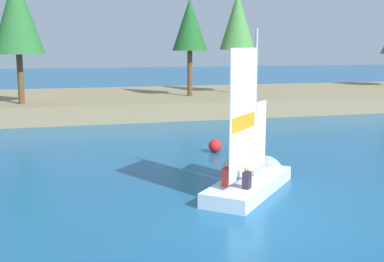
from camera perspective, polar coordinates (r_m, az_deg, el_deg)
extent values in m
plane|color=#195684|center=(13.04, 7.25, -10.94)|extent=(200.00, 200.00, 0.00)
cube|color=#897A56|center=(36.82, -7.94, 3.26)|extent=(80.00, 13.43, 1.13)
cylinder|color=brown|center=(31.93, -18.88, 5.59)|extent=(0.36, 0.36, 2.97)
cone|color=#286B2D|center=(31.93, -19.26, 12.48)|extent=(3.04, 3.04, 4.72)
cylinder|color=brown|center=(35.15, -0.25, 6.55)|extent=(0.35, 0.35, 3.14)
cone|color=#1E5B23|center=(35.13, -0.25, 12.01)|extent=(2.43, 2.43, 3.56)
cylinder|color=brown|center=(37.79, 5.10, 6.76)|extent=(0.26, 0.26, 3.19)
cone|color=#47893D|center=(37.79, 5.18, 12.34)|extent=(2.60, 2.60, 4.16)
cube|color=silver|center=(16.04, 6.48, -6.17)|extent=(4.04, 4.23, 0.44)
cone|color=silver|center=(18.05, 8.94, -4.44)|extent=(1.70, 1.69, 1.30)
cylinder|color=#B7B7BC|center=(15.95, 7.21, 3.09)|extent=(0.08, 0.08, 4.67)
cube|color=white|center=(15.01, 5.85, 2.05)|extent=(1.42, 1.55, 3.82)
cube|color=orange|center=(15.05, 5.83, 0.98)|extent=(1.28, 1.40, 0.46)
cube|color=white|center=(16.63, 7.79, -0.33)|extent=(0.65, 0.70, 2.16)
cylinder|color=#B7B7BC|center=(15.39, 5.73, -5.14)|extent=(1.44, 1.57, 0.06)
cube|color=#26262D|center=(14.85, 6.23, -5.57)|extent=(0.34, 0.34, 0.50)
sphere|color=tan|center=(14.76, 6.25, -4.22)|extent=(0.20, 0.20, 0.20)
cube|color=red|center=(15.03, 3.91, -5.23)|extent=(0.34, 0.34, 0.56)
sphere|color=tan|center=(14.94, 3.92, -3.78)|extent=(0.20, 0.20, 0.20)
sphere|color=red|center=(21.86, 2.64, -1.68)|extent=(0.58, 0.58, 0.58)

